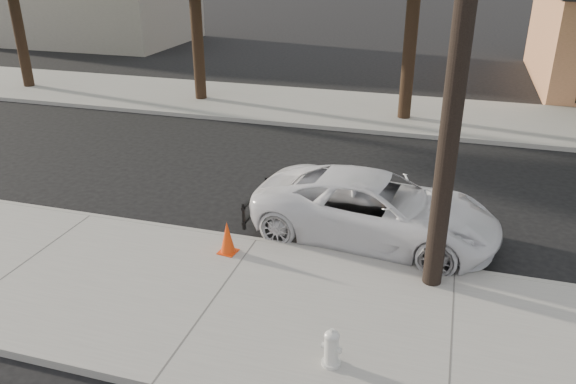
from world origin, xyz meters
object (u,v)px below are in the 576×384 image
Objects in this scene: police_cruiser at (376,209)px; fire_hydrant at (331,348)px; utility_pole at (463,24)px; traffic_cone at (227,238)px.

fire_hydrant is at bearing -173.86° from police_cruiser.
utility_pole is 1.77× the size of police_cruiser.
police_cruiser is 4.28m from fire_hydrant.
fire_hydrant is at bearing -115.58° from utility_pole.
police_cruiser is 7.58× the size of traffic_cone.
traffic_cone is (-2.67, -1.68, -0.23)m from police_cruiser.
utility_pole reaches higher than police_cruiser.
police_cruiser is at bearing 100.12° from fire_hydrant.
traffic_cone is at bearing -178.82° from utility_pole.
fire_hydrant is (0.01, -4.27, -0.27)m from police_cruiser.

